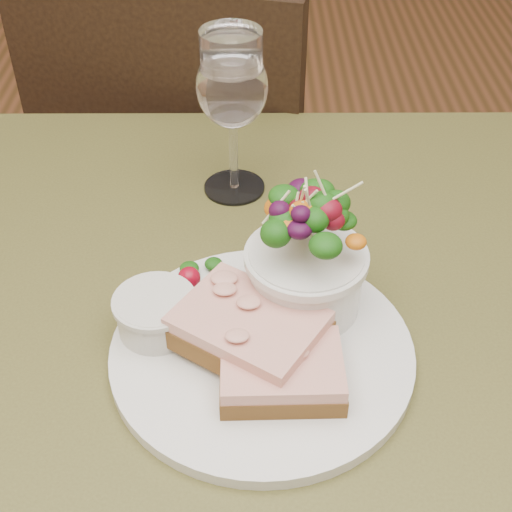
{
  "coord_description": "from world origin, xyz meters",
  "views": [
    {
      "loc": [
        -0.0,
        -0.46,
        1.22
      ],
      "look_at": [
        0.0,
        0.03,
        0.81
      ],
      "focal_mm": 50.0,
      "sensor_mm": 36.0,
      "label": 1
    }
  ],
  "objects_px": {
    "cafe_table": "(254,397)",
    "salad_bowl": "(307,254)",
    "ramekin": "(156,312)",
    "dinner_plate": "(262,351)",
    "chair_far": "(206,259)",
    "sandwich_back": "(249,329)",
    "sandwich_front": "(282,371)",
    "wine_glass": "(232,91)"
  },
  "relations": [
    {
      "from": "sandwich_front",
      "to": "ramekin",
      "type": "bearing_deg",
      "value": 148.55
    },
    {
      "from": "sandwich_front",
      "to": "sandwich_back",
      "type": "height_order",
      "value": "sandwich_back"
    },
    {
      "from": "cafe_table",
      "to": "salad_bowl",
      "type": "distance_m",
      "value": 0.18
    },
    {
      "from": "chair_far",
      "to": "ramekin",
      "type": "relative_size",
      "value": 13.2
    },
    {
      "from": "ramekin",
      "to": "wine_glass",
      "type": "height_order",
      "value": "wine_glass"
    },
    {
      "from": "salad_bowl",
      "to": "cafe_table",
      "type": "bearing_deg",
      "value": -157.78
    },
    {
      "from": "sandwich_back",
      "to": "salad_bowl",
      "type": "xyz_separation_m",
      "value": [
        0.05,
        0.06,
        0.03
      ]
    },
    {
      "from": "dinner_plate",
      "to": "salad_bowl",
      "type": "distance_m",
      "value": 0.09
    },
    {
      "from": "ramekin",
      "to": "salad_bowl",
      "type": "xyz_separation_m",
      "value": [
        0.13,
        0.03,
        0.04
      ]
    },
    {
      "from": "dinner_plate",
      "to": "salad_bowl",
      "type": "relative_size",
      "value": 2.08
    },
    {
      "from": "dinner_plate",
      "to": "sandwich_front",
      "type": "distance_m",
      "value": 0.05
    },
    {
      "from": "ramekin",
      "to": "wine_glass",
      "type": "xyz_separation_m",
      "value": [
        0.06,
        0.23,
        0.09
      ]
    },
    {
      "from": "cafe_table",
      "to": "ramekin",
      "type": "xyz_separation_m",
      "value": [
        -0.09,
        -0.01,
        0.13
      ]
    },
    {
      "from": "dinner_plate",
      "to": "wine_glass",
      "type": "bearing_deg",
      "value": 96.39
    },
    {
      "from": "ramekin",
      "to": "salad_bowl",
      "type": "height_order",
      "value": "salad_bowl"
    },
    {
      "from": "dinner_plate",
      "to": "sandwich_front",
      "type": "height_order",
      "value": "sandwich_front"
    },
    {
      "from": "chair_far",
      "to": "sandwich_front",
      "type": "height_order",
      "value": "chair_far"
    },
    {
      "from": "ramekin",
      "to": "salad_bowl",
      "type": "relative_size",
      "value": 0.54
    },
    {
      "from": "chair_far",
      "to": "wine_glass",
      "type": "height_order",
      "value": "wine_glass"
    },
    {
      "from": "chair_far",
      "to": "ramekin",
      "type": "distance_m",
      "value": 0.81
    },
    {
      "from": "cafe_table",
      "to": "chair_far",
      "type": "height_order",
      "value": "chair_far"
    },
    {
      "from": "sandwich_back",
      "to": "wine_glass",
      "type": "distance_m",
      "value": 0.27
    },
    {
      "from": "cafe_table",
      "to": "chair_far",
      "type": "distance_m",
      "value": 0.73
    },
    {
      "from": "ramekin",
      "to": "wine_glass",
      "type": "distance_m",
      "value": 0.26
    },
    {
      "from": "sandwich_front",
      "to": "wine_glass",
      "type": "height_order",
      "value": "wine_glass"
    },
    {
      "from": "cafe_table",
      "to": "wine_glass",
      "type": "bearing_deg",
      "value": 95.64
    },
    {
      "from": "sandwich_front",
      "to": "salad_bowl",
      "type": "distance_m",
      "value": 0.11
    },
    {
      "from": "dinner_plate",
      "to": "sandwich_back",
      "type": "relative_size",
      "value": 1.78
    },
    {
      "from": "cafe_table",
      "to": "salad_bowl",
      "type": "relative_size",
      "value": 6.3
    },
    {
      "from": "sandwich_front",
      "to": "chair_far",
      "type": "bearing_deg",
      "value": 98.23
    },
    {
      "from": "salad_bowl",
      "to": "wine_glass",
      "type": "distance_m",
      "value": 0.22
    },
    {
      "from": "chair_far",
      "to": "salad_bowl",
      "type": "xyz_separation_m",
      "value": [
        0.14,
        -0.61,
        0.53
      ]
    },
    {
      "from": "sandwich_back",
      "to": "chair_far",
      "type": "bearing_deg",
      "value": 131.02
    },
    {
      "from": "salad_bowl",
      "to": "wine_glass",
      "type": "height_order",
      "value": "wine_glass"
    },
    {
      "from": "cafe_table",
      "to": "chair_far",
      "type": "bearing_deg",
      "value": 98.53
    },
    {
      "from": "chair_far",
      "to": "salad_bowl",
      "type": "height_order",
      "value": "chair_far"
    },
    {
      "from": "cafe_table",
      "to": "dinner_plate",
      "type": "distance_m",
      "value": 0.11
    },
    {
      "from": "cafe_table",
      "to": "sandwich_back",
      "type": "xyz_separation_m",
      "value": [
        -0.0,
        -0.04,
        0.14
      ]
    },
    {
      "from": "ramekin",
      "to": "sandwich_back",
      "type": "bearing_deg",
      "value": -16.95
    },
    {
      "from": "cafe_table",
      "to": "sandwich_front",
      "type": "height_order",
      "value": "sandwich_front"
    },
    {
      "from": "sandwich_front",
      "to": "wine_glass",
      "type": "bearing_deg",
      "value": 97.31
    },
    {
      "from": "sandwich_back",
      "to": "ramekin",
      "type": "height_order",
      "value": "sandwich_back"
    }
  ]
}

